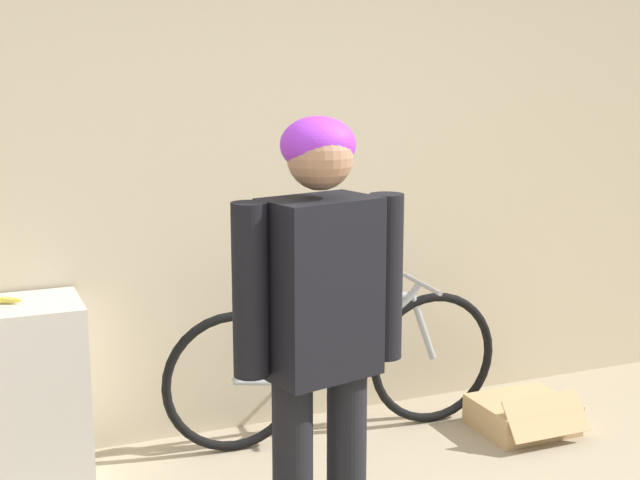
% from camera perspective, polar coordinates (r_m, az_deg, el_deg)
% --- Properties ---
extents(wall_back, '(8.00, 0.07, 2.60)m').
position_cam_1_polar(wall_back, '(4.36, -6.41, 4.16)').
color(wall_back, beige).
rests_on(wall_back, ground_plane).
extents(person, '(0.60, 0.32, 1.67)m').
position_cam_1_polar(person, '(2.98, -0.01, -4.94)').
color(person, black).
rests_on(person, ground_plane).
extents(bicycle, '(1.74, 0.46, 0.76)m').
position_cam_1_polar(bicycle, '(4.44, 1.09, -8.00)').
color(bicycle, black).
rests_on(bicycle, ground_plane).
extents(cardboard_box, '(0.46, 0.46, 0.23)m').
position_cam_1_polar(cardboard_box, '(4.72, 12.85, -10.84)').
color(cardboard_box, tan).
rests_on(cardboard_box, ground_plane).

